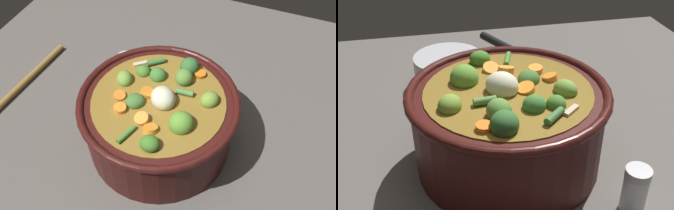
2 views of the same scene
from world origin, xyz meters
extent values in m
plane|color=#514C47|center=(0.00, 0.00, 0.00)|extent=(1.10, 1.10, 0.00)
cylinder|color=#38110F|center=(0.00, 0.00, 0.06)|extent=(0.28, 0.28, 0.13)
torus|color=#38110F|center=(0.00, 0.00, 0.13)|extent=(0.30, 0.30, 0.01)
cylinder|color=olive|center=(0.00, 0.00, 0.07)|extent=(0.24, 0.24, 0.12)
ellipsoid|color=#457B2C|center=(0.05, -0.05, 0.13)|extent=(0.03, 0.03, 0.03)
ellipsoid|color=#42702F|center=(0.04, 0.02, 0.13)|extent=(0.05, 0.05, 0.03)
ellipsoid|color=#33682F|center=(-0.03, -0.09, 0.14)|extent=(0.05, 0.05, 0.04)
ellipsoid|color=#3E7A32|center=(0.02, -0.05, 0.13)|extent=(0.03, 0.03, 0.03)
ellipsoid|color=#5B9331|center=(-0.06, 0.04, 0.13)|extent=(0.06, 0.06, 0.04)
ellipsoid|color=#3E7725|center=(-0.03, 0.10, 0.13)|extent=(0.04, 0.03, 0.03)
ellipsoid|color=olive|center=(0.08, -0.02, 0.13)|extent=(0.04, 0.05, 0.03)
ellipsoid|color=#598637|center=(-0.03, -0.06, 0.14)|extent=(0.04, 0.04, 0.03)
ellipsoid|color=olive|center=(-0.09, -0.03, 0.13)|extent=(0.04, 0.05, 0.03)
cylinder|color=orange|center=(-0.01, 0.07, 0.13)|extent=(0.03, 0.03, 0.02)
cylinder|color=orange|center=(0.05, 0.05, 0.13)|extent=(0.03, 0.03, 0.02)
cylinder|color=orange|center=(0.07, 0.02, 0.13)|extent=(0.03, 0.03, 0.02)
cylinder|color=orange|center=(-0.05, -0.09, 0.13)|extent=(0.03, 0.03, 0.01)
cylinder|color=orange|center=(0.01, 0.05, 0.13)|extent=(0.04, 0.04, 0.02)
cylinder|color=orange|center=(0.02, -0.01, 0.13)|extent=(0.04, 0.04, 0.02)
ellipsoid|color=beige|center=(-0.01, 0.00, 0.14)|extent=(0.07, 0.07, 0.04)
cylinder|color=#3D7138|center=(0.04, -0.09, 0.13)|extent=(0.03, 0.03, 0.01)
cylinder|color=#4F813E|center=(-0.04, -0.03, 0.13)|extent=(0.03, 0.01, 0.01)
cylinder|color=#418030|center=(0.02, 0.09, 0.13)|extent=(0.02, 0.04, 0.01)
cube|color=beige|center=(0.07, -0.07, 0.13)|extent=(0.03, 0.02, 0.01)
cylinder|color=silver|center=(0.14, -0.14, 0.03)|extent=(0.03, 0.03, 0.06)
cylinder|color=#B7B7BC|center=(0.14, -0.14, 0.06)|extent=(0.03, 0.03, 0.01)
cylinder|color=#ADADB2|center=(-0.07, 0.27, 0.03)|extent=(0.14, 0.14, 0.06)
cylinder|color=black|center=(0.05, 0.33, 0.05)|extent=(0.07, 0.12, 0.02)
camera|label=1|loc=(-0.17, 0.38, 0.61)|focal=37.62mm
camera|label=2|loc=(-0.11, -0.50, 0.42)|focal=44.19mm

